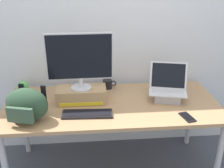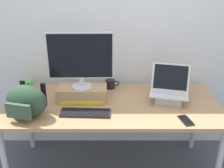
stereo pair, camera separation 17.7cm
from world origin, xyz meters
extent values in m
plane|color=#474C56|center=(0.00, 0.00, 0.00)|extent=(20.00, 20.00, 0.00)
cube|color=silver|center=(0.00, 0.50, 1.30)|extent=(7.00, 0.10, 2.60)
cube|color=#A87F56|center=(0.00, 0.00, 0.70)|extent=(1.84, 0.81, 0.03)
cylinder|color=#B2B2B7|center=(0.86, -0.34, 0.34)|extent=(0.05, 0.05, 0.69)
cylinder|color=#B2B2B7|center=(-0.86, 0.34, 0.34)|extent=(0.05, 0.05, 0.69)
cylinder|color=#B2B2B7|center=(0.86, 0.34, 0.34)|extent=(0.05, 0.05, 0.69)
cube|color=tan|center=(-0.26, 0.06, 0.78)|extent=(0.43, 0.20, 0.13)
cube|color=yellow|center=(-0.26, -0.04, 0.74)|extent=(0.36, 0.00, 0.03)
cylinder|color=silver|center=(-0.26, 0.06, 0.85)|extent=(0.18, 0.18, 0.01)
cylinder|color=silver|center=(-0.26, 0.06, 0.90)|extent=(0.04, 0.04, 0.08)
cube|color=silver|center=(-0.26, 0.06, 1.12)|extent=(0.55, 0.03, 0.40)
cube|color=black|center=(-0.26, 0.05, 1.12)|extent=(0.53, 0.01, 0.37)
cube|color=#ADADB2|center=(0.49, 0.03, 0.76)|extent=(0.26, 0.25, 0.08)
cube|color=silver|center=(0.49, 0.03, 0.80)|extent=(0.37, 0.31, 0.01)
cube|color=#B7B7BC|center=(0.50, 0.05, 0.81)|extent=(0.30, 0.19, 0.00)
cube|color=silver|center=(0.51, 0.10, 0.92)|extent=(0.33, 0.17, 0.23)
cube|color=black|center=(0.51, 0.10, 0.92)|extent=(0.30, 0.15, 0.20)
cube|color=black|center=(-0.21, -0.19, 0.73)|extent=(0.41, 0.15, 0.02)
cube|color=black|center=(-0.21, -0.19, 0.74)|extent=(0.38, 0.13, 0.00)
ellipsoid|color=#28422D|center=(-0.66, -0.21, 0.85)|extent=(0.37, 0.28, 0.26)
cube|color=#38513D|center=(-0.69, -0.33, 0.82)|extent=(0.20, 0.08, 0.12)
cube|color=black|center=(-0.72, -0.08, 0.86)|extent=(0.04, 0.03, 0.20)
cube|color=black|center=(-0.55, -0.13, 0.86)|extent=(0.04, 0.03, 0.20)
cylinder|color=black|center=(-0.02, 0.31, 0.76)|extent=(0.09, 0.09, 0.09)
torus|color=black|center=(0.04, 0.31, 0.77)|extent=(0.06, 0.01, 0.06)
cube|color=black|center=(0.57, -0.29, 0.72)|extent=(0.11, 0.16, 0.01)
cube|color=black|center=(0.57, -0.29, 0.73)|extent=(0.09, 0.13, 0.00)
sphere|color=#56B256|center=(-0.81, 0.31, 0.77)|extent=(0.10, 0.10, 0.10)
sphere|color=black|center=(-0.83, 0.27, 0.78)|extent=(0.01, 0.01, 0.01)
sphere|color=black|center=(-0.80, 0.27, 0.78)|extent=(0.01, 0.01, 0.01)
camera|label=1|loc=(-0.18, -2.06, 1.81)|focal=43.31mm
camera|label=2|loc=(0.00, -2.07, 1.81)|focal=43.31mm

